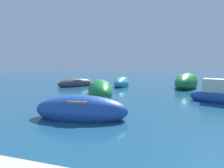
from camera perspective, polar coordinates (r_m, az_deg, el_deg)
name	(u,v)px	position (r m, az deg, el deg)	size (l,w,h in m)	color
moored_boat_2	(81,110)	(7.39, -8.92, -7.47)	(3.62, 1.78, 1.12)	#1E479E
moored_boat_3	(219,95)	(11.66, 28.47, -2.93)	(3.16, 2.01, 1.42)	#1E479E
moored_boat_4	(122,83)	(17.65, 2.88, 0.38)	(1.27, 3.39, 1.05)	teal
moored_boat_5	(76,83)	(17.66, -10.45, 0.17)	(2.76, 3.26, 0.92)	#3F3F47
moored_boat_6	(186,82)	(17.77, 20.71, 0.49)	(2.58, 5.02, 1.56)	#197233
moored_boat_7	(100,90)	(12.27, -3.43, -1.75)	(3.11, 4.34, 1.33)	#197233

